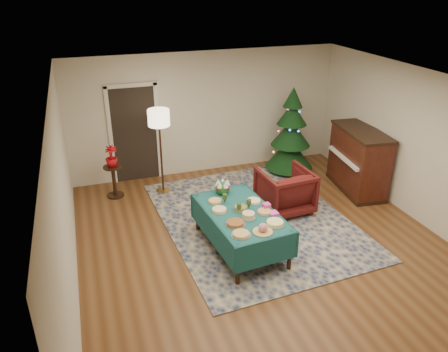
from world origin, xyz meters
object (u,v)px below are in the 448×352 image
object	(u,v)px
floor_lamp	(159,123)
piano	(358,161)
buffet_table	(241,219)
armchair	(285,189)
gift_box	(266,206)
side_table	(114,182)
potted_plant	(112,161)
christmas_tree	(291,135)

from	to	relation	value
floor_lamp	piano	world-z (taller)	floor_lamp
buffet_table	piano	distance (m)	3.34
buffet_table	armchair	bearing A→B (deg)	36.86
buffet_table	floor_lamp	world-z (taller)	floor_lamp
armchair	gift_box	bearing A→B (deg)	46.22
floor_lamp	side_table	xyz separation A→B (m)	(-0.97, 0.10, -1.17)
potted_plant	christmas_tree	size ratio (longest dim) A/B	0.22
buffet_table	christmas_tree	size ratio (longest dim) A/B	0.97
side_table	christmas_tree	bearing A→B (deg)	0.27
floor_lamp	piano	xyz separation A→B (m)	(3.86, -1.20, -0.85)
gift_box	piano	size ratio (longest dim) A/B	0.07
buffet_table	armchair	world-z (taller)	armchair
buffet_table	christmas_tree	distance (m)	3.41
floor_lamp	christmas_tree	bearing A→B (deg)	2.21
armchair	buffet_table	bearing A→B (deg)	33.26
gift_box	side_table	world-z (taller)	gift_box
buffet_table	piano	size ratio (longest dim) A/B	1.19
buffet_table	potted_plant	xyz separation A→B (m)	(-1.75, 2.58, 0.22)
gift_box	floor_lamp	size ratio (longest dim) A/B	0.06
buffet_table	floor_lamp	distance (m)	2.77
gift_box	potted_plant	bearing A→B (deg)	129.75
christmas_tree	gift_box	bearing A→B (deg)	-123.55
gift_box	side_table	size ratio (longest dim) A/B	0.17
side_table	christmas_tree	xyz separation A→B (m)	(3.93, 0.02, 0.55)
armchair	potted_plant	xyz separation A→B (m)	(-3.01, 1.65, 0.32)
armchair	potted_plant	bearing A→B (deg)	-32.31
christmas_tree	piano	world-z (taller)	christmas_tree
floor_lamp	potted_plant	xyz separation A→B (m)	(-0.97, 0.10, -0.71)
gift_box	potted_plant	world-z (taller)	potted_plant
gift_box	side_table	xyz separation A→B (m)	(-2.18, 2.62, -0.42)
floor_lamp	potted_plant	size ratio (longest dim) A/B	4.16
armchair	piano	distance (m)	1.87
armchair	potted_plant	distance (m)	3.44
side_table	potted_plant	xyz separation A→B (m)	(0.00, 0.00, 0.46)
side_table	potted_plant	distance (m)	0.46
gift_box	christmas_tree	size ratio (longest dim) A/B	0.06
potted_plant	piano	xyz separation A→B (m)	(4.83, -1.29, -0.14)
potted_plant	armchair	bearing A→B (deg)	-28.71
floor_lamp	christmas_tree	world-z (taller)	christmas_tree
armchair	christmas_tree	size ratio (longest dim) A/B	0.48
buffet_table	armchair	xyz separation A→B (m)	(1.25, 0.94, -0.10)
armchair	side_table	distance (m)	3.43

